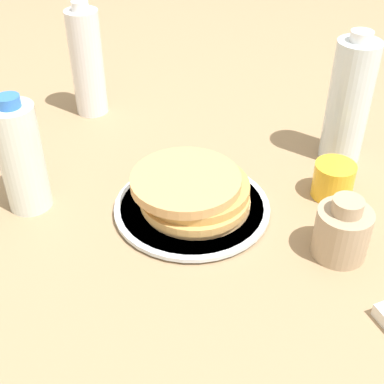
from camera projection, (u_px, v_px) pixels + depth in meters
The scene contains 8 objects.
ground_plane at pixel (189, 201), 0.93m from camera, with size 4.00×4.00×0.00m, color #9E7F5B.
plate at pixel (192, 207), 0.91m from camera, with size 0.26×0.26×0.01m.
pancake_stack at pixel (192, 191), 0.89m from camera, with size 0.20×0.20×0.06m.
juice_glass at pixel (333, 180), 0.93m from camera, with size 0.07×0.07×0.06m.
cream_jug at pixel (342, 231), 0.80m from camera, with size 0.08×0.08×0.10m.
water_bottle_near at pixel (87, 63), 1.13m from camera, with size 0.07×0.07×0.24m.
water_bottle_mid at pixel (349, 101), 0.98m from camera, with size 0.08×0.08×0.25m.
water_bottle_far at pixel (21, 157), 0.87m from camera, with size 0.07×0.07×0.21m.
Camera 1 is at (0.46, 0.57, 0.58)m, focal length 50.00 mm.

